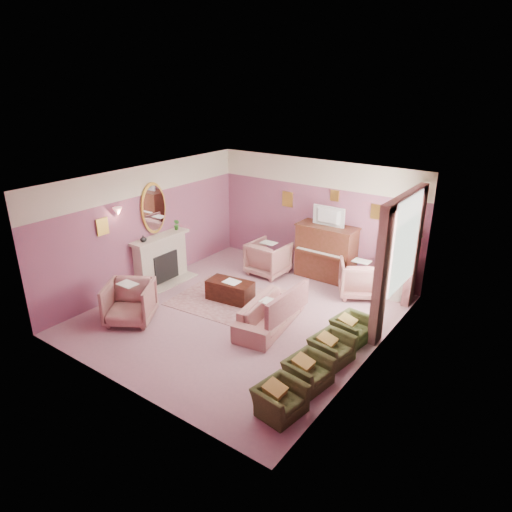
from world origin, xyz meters
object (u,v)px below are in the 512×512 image
Objects in this scene: television at (327,215)px; floral_armchair_front at (129,300)px; olive_chair_b at (308,368)px; olive_chair_d at (352,325)px; side_table at (397,283)px; piano at (326,253)px; sofa at (270,309)px; floral_armchair_left at (269,257)px; floral_armchair_right at (360,276)px; olive_chair_a at (280,395)px; coffee_table at (230,291)px; olive_chair_c at (332,345)px.

floral_armchair_front is at bearing -117.41° from television.
floral_armchair_front is 1.32× the size of olive_chair_b.
olive_chair_d is 2.23m from side_table.
piano reaches higher than sofa.
side_table is (3.05, 0.59, -0.11)m from floral_armchair_left.
piano is at bearing 94.67° from sofa.
floral_armchair_right reaches higher than olive_chair_a.
floral_armchair_left is 4.44m from olive_chair_b.
floral_armchair_left is 1.00× the size of floral_armchair_front.
floral_armchair_right is 3.56m from olive_chair_b.
side_table reaches higher than olive_chair_a.
floral_armchair_left and floral_armchair_right have the same top height.
floral_armchair_right is at bearing 109.70° from olive_chair_d.
piano is 1.41m from floral_armchair_left.
olive_chair_a is (2.87, -2.41, 0.08)m from coffee_table.
floral_armchair_right is at bearing 69.57° from sofa.
side_table reaches higher than olive_chair_c.
side_table is at bearing 46.52° from floral_armchair_front.
floral_armchair_right reaches higher than olive_chair_b.
sofa is 2.66× the size of olive_chair_d.
floral_armchair_right reaches higher than olive_chair_c.
side_table is at bearing 0.32° from television.
olive_chair_c is (0.00, 0.82, 0.00)m from olive_chair_b.
floral_armchair_right is 0.81m from side_table.
olive_chair_a is (1.75, -4.68, -1.30)m from television.
sofa is at bearing 31.84° from floral_armchair_front.
coffee_table is at bearing -85.66° from floral_armchair_left.
piano is 1.99× the size of olive_chair_a.
floral_armchair_front is at bearing -117.13° from piano.
piano is 1.40× the size of coffee_table.
floral_armchair_front is (-3.25, -3.80, 0.00)m from floral_armchair_right.
piano reaches higher than side_table.
floral_armchair_front is 1.32× the size of side_table.
side_table is at bearing 88.73° from olive_chair_d.
floral_armchair_left reaches higher than olive_chair_b.
sofa is 1.93m from olive_chair_b.
floral_armchair_left is 1.32× the size of side_table.
floral_armchair_right is at bearing 103.93° from olive_chair_c.
floral_armchair_left is (-1.25, -0.63, -0.19)m from piano.
floral_armchair_front is (-2.38, -1.48, 0.08)m from sofa.
olive_chair_b is at bearing -90.00° from olive_chair_c.
olive_chair_c is 1.00× the size of side_table.
olive_chair_d is at bearing 0.97° from coffee_table.
floral_armchair_front is 1.32× the size of olive_chair_c.
olive_chair_b is at bearing -47.59° from floral_armchair_left.
floral_armchair_front is (-2.16, -4.21, -0.19)m from piano.
floral_armchair_left is (-1.47, 2.11, 0.08)m from sofa.
sofa is at bearing 127.45° from olive_chair_a.
piano is 1.82m from side_table.
piano is 4.29m from olive_chair_b.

